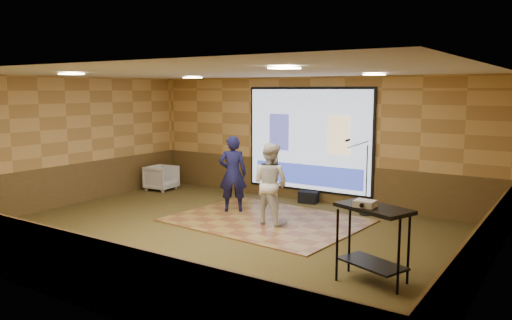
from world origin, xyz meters
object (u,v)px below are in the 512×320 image
Objects in this scene: dance_floor at (267,220)px; duffel_bag at (308,197)px; projector_screen at (308,141)px; projector at (365,204)px; player_right at (270,183)px; banquet_chair at (161,178)px; mic_stand at (364,192)px; player_left at (233,174)px; av_table at (373,228)px.

dance_floor is 1.98m from duffel_bag.
projector is (3.09, -4.23, -0.33)m from projector_screen.
player_right is (0.19, -0.18, 0.83)m from dance_floor.
projector reaches higher than banquet_chair.
projector_screen is 5.25m from projector.
mic_stand is 3.72× the size of duffel_bag.
duffel_bag is at bearing 91.82° from dance_floor.
av_table is at bearing 116.32° from player_left.
projector_screen is 2.04× the size of player_right.
player_left is 3.25m from banquet_chair.
projector is (-0.09, -0.09, 0.35)m from av_table.
projector_screen is 2.19m from player_left.
mic_stand is 1.59m from duffel_bag.
dance_floor is at bearing -38.07° from player_right.
av_table reaches higher than dance_floor.
duffel_bag is (-3.06, 3.95, -0.65)m from av_table.
player_left reaches higher than mic_stand.
projector is at bearing 149.86° from player_right.
duffel_bag is at bearing 127.72° from av_table.
banquet_chair reaches higher than dance_floor.
projector_screen is at bearing 127.55° from av_table.
duffel_bag is at bearing 126.61° from projector.
player_left reaches higher than av_table.
av_table is 0.37m from projector.
projector_screen is at bearing -148.51° from player_left.
projector_screen is at bearing 126.50° from projector.
mic_stand reaches higher than av_table.
player_left is at bearing -113.57° from projector_screen.
projector_screen is at bearing 123.69° from duffel_bag.
player_left is 4.56m from projector.
mic_stand is (1.45, 1.63, 0.48)m from dance_floor.
projector_screen reaches higher than projector.
dance_floor is 1.36m from player_left.
projector_screen is 7.52× the size of duffel_bag.
player_left is (-0.84, -1.93, -0.61)m from projector_screen.
mic_stand is at bearing 48.40° from dance_floor.
player_right is at bearing -42.90° from dance_floor.
player_left is 6.14× the size of projector.
projector is 0.62× the size of duffel_bag.
projector_screen reaches higher than av_table.
dance_floor is at bearing -110.76° from banquet_chair.
av_table is 3.94m from mic_stand.
mic_stand is at bearing -17.79° from projector_screen.
player_right is 0.99× the size of mic_stand.
duffel_bag is at bearing -78.47° from player_right.
player_left is at bearing -13.46° from player_right.
player_right is (1.22, -0.40, -0.03)m from player_left.
av_table is 0.67× the size of mic_stand.
dance_floor is 3.41× the size of av_table.
duffel_bag is at bearing -56.31° from projector_screen.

